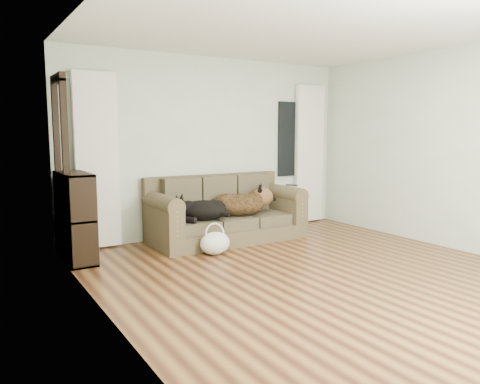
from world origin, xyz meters
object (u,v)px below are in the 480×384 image
dog_shepherd (242,205)px  tote_bag (215,242)px  bookshelf (75,219)px  sofa (227,209)px  dog_black_lab (200,210)px

dog_shepherd → tote_bag: (-0.73, -0.55, -0.33)m
dog_shepherd → bookshelf: bearing=17.1°
tote_bag → dog_shepherd: bearing=37.1°
sofa → dog_shepherd: size_ratio=2.76×
dog_shepherd → tote_bag: 0.97m
dog_black_lab → bookshelf: (-1.59, 0.10, 0.02)m
dog_black_lab → bookshelf: size_ratio=0.61×
dog_black_lab → tote_bag: 0.60m
bookshelf → sofa: bearing=2.9°
dog_black_lab → dog_shepherd: 0.67m
dog_black_lab → bookshelf: bookshelf is taller
bookshelf → dog_black_lab: bearing=-0.6°
tote_bag → bookshelf: bookshelf is taller
dog_shepherd → tote_bag: size_ratio=2.00×
tote_bag → bookshelf: bearing=158.3°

